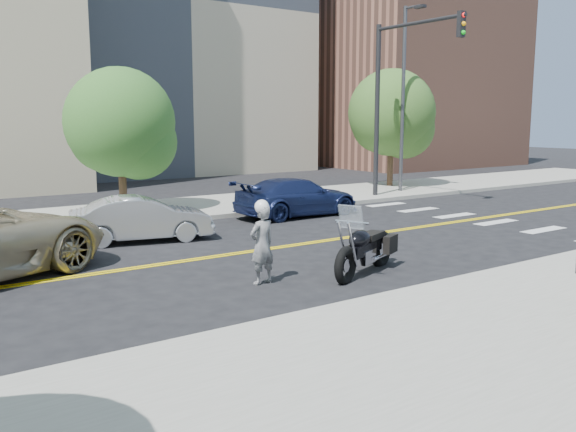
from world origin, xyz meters
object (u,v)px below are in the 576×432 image
Objects in this scene: motorcyclist at (262,242)px; parked_car_blue at (297,197)px; parked_car_silver at (142,219)px; motorcycle at (365,237)px.

motorcyclist is 8.89m from parked_car_blue.
parked_car_silver is at bearing 100.73° from parked_car_blue.
motorcycle is (2.30, -0.55, -0.07)m from motorcyclist.
motorcycle is 6.68m from parked_car_silver.
parked_car_blue is (3.47, 7.31, -0.13)m from motorcycle.
parked_car_blue is (6.10, 1.17, 0.04)m from parked_car_silver.
parked_car_silver is (-2.64, 6.13, -0.17)m from motorcycle.
motorcycle reaches higher than parked_car_silver.
motorcyclist is 5.60m from parked_car_silver.
motorcyclist is 0.46× the size of parked_car_silver.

